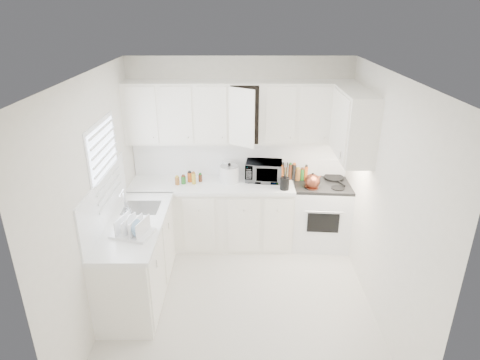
{
  "coord_description": "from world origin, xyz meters",
  "views": [
    {
      "loc": [
        -0.0,
        -3.9,
        3.2
      ],
      "look_at": [
        0.0,
        0.7,
        1.25
      ],
      "focal_mm": 30.98,
      "sensor_mm": 36.0,
      "label": 1
    }
  ],
  "objects_px": {
    "rice_cooker": "(229,172)",
    "dish_rack": "(132,225)",
    "tea_kettle": "(312,180)",
    "microwave": "(264,169)",
    "stove": "(321,205)",
    "utensil_crock": "(285,176)"
  },
  "relations": [
    {
      "from": "rice_cooker",
      "to": "dish_rack",
      "type": "xyz_separation_m",
      "value": [
        -1.0,
        -1.44,
        -0.02
      ]
    },
    {
      "from": "tea_kettle",
      "to": "microwave",
      "type": "relative_size",
      "value": 0.51
    },
    {
      "from": "tea_kettle",
      "to": "dish_rack",
      "type": "relative_size",
      "value": 0.61
    },
    {
      "from": "stove",
      "to": "utensil_crock",
      "type": "height_order",
      "value": "utensil_crock"
    },
    {
      "from": "stove",
      "to": "rice_cooker",
      "type": "bearing_deg",
      "value": -177.77
    },
    {
      "from": "stove",
      "to": "rice_cooker",
      "type": "distance_m",
      "value": 1.37
    },
    {
      "from": "rice_cooker",
      "to": "dish_rack",
      "type": "distance_m",
      "value": 1.75
    },
    {
      "from": "stove",
      "to": "microwave",
      "type": "height_order",
      "value": "microwave"
    },
    {
      "from": "tea_kettle",
      "to": "dish_rack",
      "type": "height_order",
      "value": "dish_rack"
    },
    {
      "from": "tea_kettle",
      "to": "rice_cooker",
      "type": "distance_m",
      "value": 1.13
    },
    {
      "from": "microwave",
      "to": "dish_rack",
      "type": "bearing_deg",
      "value": -128.02
    },
    {
      "from": "rice_cooker",
      "to": "tea_kettle",
      "type": "bearing_deg",
      "value": -16.26
    },
    {
      "from": "tea_kettle",
      "to": "utensil_crock",
      "type": "bearing_deg",
      "value": 165.59
    },
    {
      "from": "tea_kettle",
      "to": "dish_rack",
      "type": "bearing_deg",
      "value": -172.61
    },
    {
      "from": "stove",
      "to": "tea_kettle",
      "type": "xyz_separation_m",
      "value": [
        -0.18,
        -0.16,
        0.45
      ]
    },
    {
      "from": "microwave",
      "to": "rice_cooker",
      "type": "relative_size",
      "value": 1.83
    },
    {
      "from": "rice_cooker",
      "to": "dish_rack",
      "type": "height_order",
      "value": "rice_cooker"
    },
    {
      "from": "microwave",
      "to": "stove",
      "type": "bearing_deg",
      "value": 0.09
    },
    {
      "from": "rice_cooker",
      "to": "stove",
      "type": "bearing_deg",
      "value": -7.73
    },
    {
      "from": "rice_cooker",
      "to": "utensil_crock",
      "type": "relative_size",
      "value": 0.69
    },
    {
      "from": "stove",
      "to": "tea_kettle",
      "type": "bearing_deg",
      "value": -133.81
    },
    {
      "from": "microwave",
      "to": "utensil_crock",
      "type": "relative_size",
      "value": 1.25
    }
  ]
}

